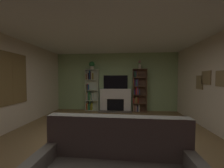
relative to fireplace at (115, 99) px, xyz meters
The scene contains 10 objects.
ground_plane 3.17m from the fireplace, 90.00° to the right, with size 7.76×7.76×0.00m, color olive.
wall_back_accent 0.82m from the fireplace, 90.00° to the left, with size 5.75×0.06×2.68m, color #99BA7E.
ceiling 3.81m from the fireplace, 90.00° to the right, with size 5.75×6.58×0.06m, color white.
fireplace is the anchor object (origin of this frame).
tv 0.81m from the fireplace, 90.00° to the left, with size 1.12×0.06×0.62m, color black.
bookshelf_left 1.22m from the fireplace, behind, with size 0.61×0.26×1.93m.
bookshelf_right 1.09m from the fireplace, ahead, with size 0.61×0.33×1.93m.
potted_plant 1.94m from the fireplace, behind, with size 0.25×0.25×0.36m.
vase_with_flowers 1.88m from the fireplace, ahead, with size 0.13×0.13×0.39m.
coffee_table 3.58m from the fireplace, 85.72° to the right, with size 0.78×0.50×0.37m.
Camera 1 is at (0.35, -2.71, 1.48)m, focal length 20.29 mm.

